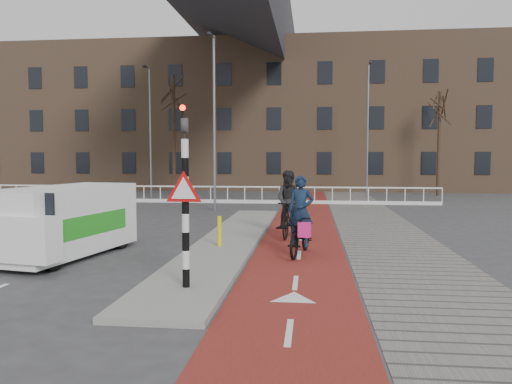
# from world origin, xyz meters

# --- Properties ---
(ground) EXTENTS (120.00, 120.00, 0.00)m
(ground) POSITION_xyz_m (0.00, 0.00, 0.00)
(ground) COLOR #38383A
(ground) RESTS_ON ground
(bike_lane) EXTENTS (2.50, 60.00, 0.01)m
(bike_lane) POSITION_xyz_m (1.50, 10.00, 0.01)
(bike_lane) COLOR maroon
(bike_lane) RESTS_ON ground
(sidewalk) EXTENTS (3.00, 60.00, 0.01)m
(sidewalk) POSITION_xyz_m (4.30, 10.00, 0.01)
(sidewalk) COLOR slate
(sidewalk) RESTS_ON ground
(curb_island) EXTENTS (1.80, 16.00, 0.12)m
(curb_island) POSITION_xyz_m (-0.70, 4.00, 0.06)
(curb_island) COLOR gray
(curb_island) RESTS_ON ground
(traffic_signal) EXTENTS (0.80, 0.80, 3.68)m
(traffic_signal) POSITION_xyz_m (-0.60, -2.02, 1.99)
(traffic_signal) COLOR black
(traffic_signal) RESTS_ON curb_island
(bollard) EXTENTS (0.12, 0.12, 0.86)m
(bollard) POSITION_xyz_m (-0.78, 2.52, 0.55)
(bollard) COLOR yellow
(bollard) RESTS_ON curb_island
(cyclist_near) EXTENTS (1.13, 2.20, 2.16)m
(cyclist_near) POSITION_xyz_m (1.54, 2.00, 0.73)
(cyclist_near) COLOR black
(cyclist_near) RESTS_ON bike_lane
(cyclist_far) EXTENTS (1.06, 2.15, 2.20)m
(cyclist_far) POSITION_xyz_m (1.11, 4.94, 0.92)
(cyclist_far) COLOR black
(cyclist_far) RESTS_ON bike_lane
(van) EXTENTS (2.47, 4.60, 1.88)m
(van) POSITION_xyz_m (-4.67, 1.09, 0.99)
(van) COLOR white
(van) RESTS_ON ground
(railing) EXTENTS (28.00, 0.10, 0.99)m
(railing) POSITION_xyz_m (-5.00, 17.00, 0.31)
(railing) COLOR silver
(railing) RESTS_ON ground
(townhouse_row) EXTENTS (46.00, 10.00, 15.90)m
(townhouse_row) POSITION_xyz_m (-3.00, 32.00, 7.81)
(townhouse_row) COLOR #7F6047
(townhouse_row) RESTS_ON ground
(tree_mid) EXTENTS (0.25, 0.25, 8.38)m
(tree_mid) POSITION_xyz_m (-7.82, 22.95, 4.19)
(tree_mid) COLOR black
(tree_mid) RESTS_ON ground
(tree_right) EXTENTS (0.21, 0.21, 7.13)m
(tree_right) POSITION_xyz_m (10.53, 24.25, 3.57)
(tree_right) COLOR black
(tree_right) RESTS_ON ground
(streetlight_near) EXTENTS (0.12, 0.12, 8.52)m
(streetlight_near) POSITION_xyz_m (-2.93, 12.80, 4.26)
(streetlight_near) COLOR slate
(streetlight_near) RESTS_ON ground
(streetlight_left) EXTENTS (0.12, 0.12, 8.55)m
(streetlight_left) POSITION_xyz_m (-8.79, 20.74, 4.28)
(streetlight_left) COLOR slate
(streetlight_left) RESTS_ON ground
(streetlight_right) EXTENTS (0.12, 0.12, 8.85)m
(streetlight_right) POSITION_xyz_m (5.52, 22.59, 4.42)
(streetlight_right) COLOR slate
(streetlight_right) RESTS_ON ground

